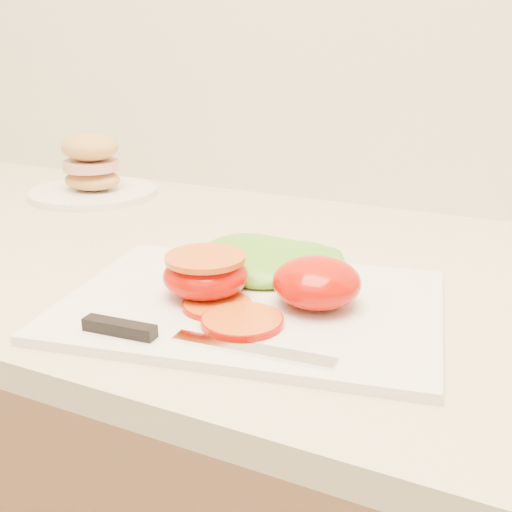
% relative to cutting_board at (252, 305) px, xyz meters
% --- Properties ---
extents(cutting_board, '(0.42, 0.34, 0.01)m').
position_rel_cutting_board_xyz_m(cutting_board, '(0.00, 0.00, 0.00)').
color(cutting_board, white).
rests_on(cutting_board, counter).
extents(tomato_half_dome, '(0.09, 0.09, 0.05)m').
position_rel_cutting_board_xyz_m(tomato_half_dome, '(0.06, 0.02, 0.03)').
color(tomato_half_dome, red).
rests_on(tomato_half_dome, cutting_board).
extents(tomato_half_cut, '(0.09, 0.09, 0.04)m').
position_rel_cutting_board_xyz_m(tomato_half_cut, '(-0.05, -0.01, 0.03)').
color(tomato_half_cut, red).
rests_on(tomato_half_cut, cutting_board).
extents(tomato_slice_0, '(0.08, 0.08, 0.01)m').
position_rel_cutting_board_xyz_m(tomato_slice_0, '(0.02, -0.05, 0.01)').
color(tomato_slice_0, '#CE5E14').
rests_on(tomato_slice_0, cutting_board).
extents(tomato_slice_1, '(0.07, 0.07, 0.01)m').
position_rel_cutting_board_xyz_m(tomato_slice_1, '(-0.02, -0.03, 0.01)').
color(tomato_slice_1, '#CE5E14').
rests_on(tomato_slice_1, cutting_board).
extents(lettuce_leaf_0, '(0.17, 0.12, 0.03)m').
position_rel_cutting_board_xyz_m(lettuce_leaf_0, '(-0.03, 0.07, 0.02)').
color(lettuce_leaf_0, '#62B931').
rests_on(lettuce_leaf_0, cutting_board).
extents(lettuce_leaf_1, '(0.14, 0.15, 0.03)m').
position_rel_cutting_board_xyz_m(lettuce_leaf_1, '(0.01, 0.09, 0.02)').
color(lettuce_leaf_1, '#62B931').
rests_on(lettuce_leaf_1, cutting_board).
extents(knife, '(0.23, 0.05, 0.01)m').
position_rel_cutting_board_xyz_m(knife, '(-0.03, -0.11, 0.01)').
color(knife, silver).
rests_on(knife, cutting_board).
extents(sandwich_plate, '(0.22, 0.22, 0.11)m').
position_rel_cutting_board_xyz_m(sandwich_plate, '(-0.46, 0.30, 0.03)').
color(sandwich_plate, white).
rests_on(sandwich_plate, counter).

